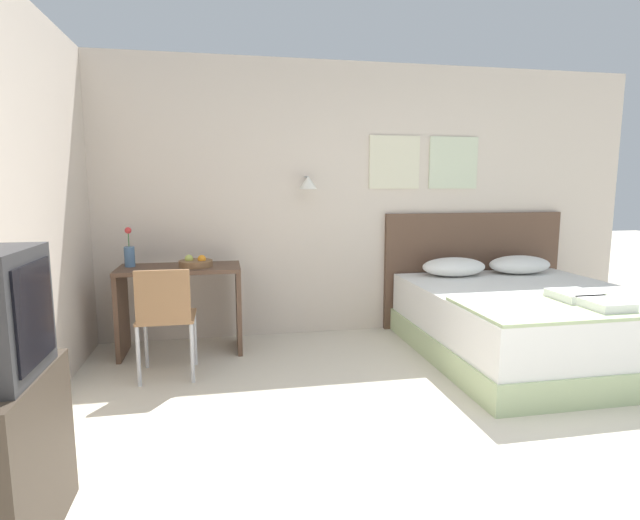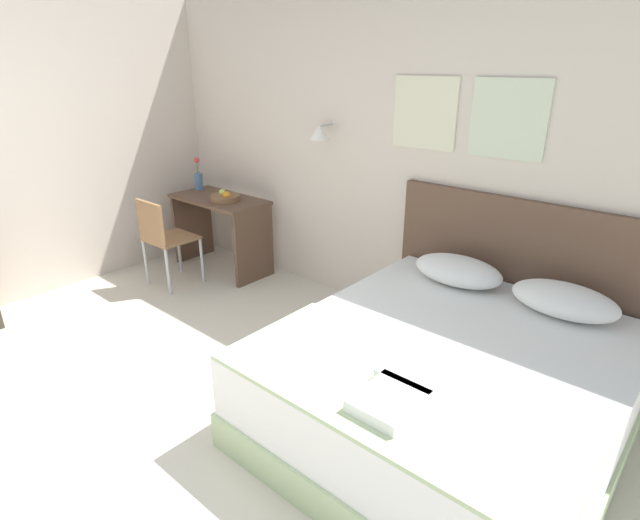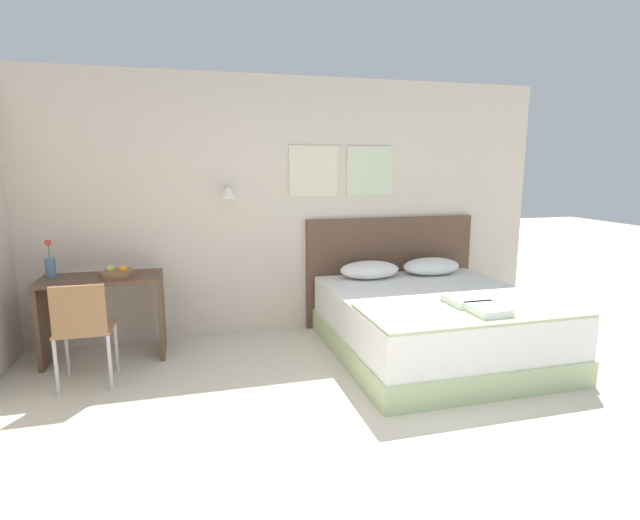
{
  "view_description": "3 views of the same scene",
  "coord_description": "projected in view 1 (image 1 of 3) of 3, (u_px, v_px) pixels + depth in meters",
  "views": [
    {
      "loc": [
        -1.34,
        -2.08,
        1.47
      ],
      "look_at": [
        -0.54,
        2.04,
        0.84
      ],
      "focal_mm": 28.0,
      "sensor_mm": 36.0,
      "label": 1
    },
    {
      "loc": [
        2.28,
        -0.67,
        2.06
      ],
      "look_at": [
        0.14,
        1.79,
        0.75
      ],
      "focal_mm": 28.0,
      "sensor_mm": 36.0,
      "label": 2
    },
    {
      "loc": [
        -0.97,
        -2.39,
        1.76
      ],
      "look_at": [
        0.1,
        1.55,
        0.98
      ],
      "focal_mm": 28.0,
      "sensor_mm": 36.0,
      "label": 3
    }
  ],
  "objects": [
    {
      "name": "desk_chair",
      "position": [
        165.0,
        313.0,
        3.75
      ],
      "size": [
        0.42,
        0.42,
        0.87
      ],
      "color": "#8E6642",
      "rests_on": "ground_plane"
    },
    {
      "name": "fruit_bowl",
      "position": [
        196.0,
        263.0,
        4.35
      ],
      "size": [
        0.29,
        0.29,
        0.1
      ],
      "color": "brown",
      "rests_on": "desk"
    },
    {
      "name": "wall_back",
      "position": [
        360.0,
        200.0,
        4.99
      ],
      "size": [
        5.85,
        0.31,
        2.65
      ],
      "color": "beige",
      "rests_on": "ground_plane"
    },
    {
      "name": "pillow_right",
      "position": [
        520.0,
        265.0,
        5.05
      ],
      "size": [
        0.64,
        0.4,
        0.18
      ],
      "color": "white",
      "rests_on": "bed"
    },
    {
      "name": "folded_towel_near_foot",
      "position": [
        575.0,
        295.0,
        3.81
      ],
      "size": [
        0.3,
        0.33,
        0.06
      ],
      "color": "white",
      "rests_on": "throw_blanket"
    },
    {
      "name": "throw_blanket",
      "position": [
        582.0,
        305.0,
        3.67
      ],
      "size": [
        1.77,
        0.82,
        0.02
      ],
      "color": "#B2C693",
      "rests_on": "bed"
    },
    {
      "name": "folded_towel_mid_bed",
      "position": [
        605.0,
        304.0,
        3.54
      ],
      "size": [
        0.27,
        0.32,
        0.06
      ],
      "color": "white",
      "rests_on": "throw_blanket"
    },
    {
      "name": "flower_vase",
      "position": [
        129.0,
        254.0,
        4.33
      ],
      "size": [
        0.09,
        0.09,
        0.35
      ],
      "color": "#4C7099",
      "rests_on": "desk"
    },
    {
      "name": "headboard",
      "position": [
        473.0,
        269.0,
        5.27
      ],
      "size": [
        1.95,
        0.06,
        1.19
      ],
      "color": "brown",
      "rests_on": "ground_plane"
    },
    {
      "name": "pillow_left",
      "position": [
        454.0,
        267.0,
        4.92
      ],
      "size": [
        0.64,
        0.4,
        0.18
      ],
      "color": "white",
      "rests_on": "bed"
    },
    {
      "name": "desk",
      "position": [
        181.0,
        294.0,
        4.39
      ],
      "size": [
        1.04,
        0.52,
        0.77
      ],
      "color": "brown",
      "rests_on": "ground_plane"
    },
    {
      "name": "ground_plane",
      "position": [
        504.0,
        483.0,
        2.49
      ],
      "size": [
        24.0,
        24.0,
        0.0
      ],
      "primitive_type": "plane",
      "color": "beige"
    },
    {
      "name": "bed",
      "position": [
        531.0,
        324.0,
        4.29
      ],
      "size": [
        1.83,
        2.04,
        0.59
      ],
      "color": "#B2C693",
      "rests_on": "ground_plane"
    }
  ]
}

